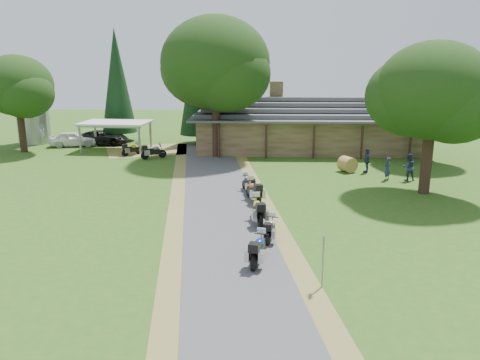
{
  "coord_description": "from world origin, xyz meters",
  "views": [
    {
      "loc": [
        1.22,
        -19.48,
        7.97
      ],
      "look_at": [
        0.3,
        5.62,
        1.6
      ],
      "focal_mm": 35.0,
      "sensor_mm": 36.0,
      "label": 1
    }
  ],
  "objects_px": {
    "silo": "(32,112)",
    "motorcycle_carport_b": "(154,151)",
    "hay_bale": "(347,164)",
    "lodge": "(309,123)",
    "motorcycle_carport_a": "(132,149)",
    "car_white_sedan": "(73,137)",
    "motorcycle_row_d": "(254,190)",
    "car_dark_suv": "(102,134)",
    "carport": "(116,136)",
    "motorcycle_row_b": "(270,228)",
    "motorcycle_row_c": "(258,209)",
    "motorcycle_row_e": "(248,183)",
    "motorcycle_row_a": "(258,248)"
  },
  "relations": [
    {
      "from": "motorcycle_row_c",
      "to": "motorcycle_carport_a",
      "type": "height_order",
      "value": "motorcycle_row_c"
    },
    {
      "from": "hay_bale",
      "to": "motorcycle_row_b",
      "type": "bearing_deg",
      "value": -113.55
    },
    {
      "from": "motorcycle_row_e",
      "to": "hay_bale",
      "type": "relative_size",
      "value": 1.5
    },
    {
      "from": "motorcycle_row_c",
      "to": "motorcycle_row_e",
      "type": "xyz_separation_m",
      "value": [
        -0.62,
        5.72,
        -0.13
      ]
    },
    {
      "from": "car_dark_suv",
      "to": "motorcycle_carport_b",
      "type": "relative_size",
      "value": 2.8
    },
    {
      "from": "motorcycle_row_c",
      "to": "motorcycle_row_d",
      "type": "height_order",
      "value": "motorcycle_row_c"
    },
    {
      "from": "motorcycle_row_d",
      "to": "motorcycle_row_e",
      "type": "distance_m",
      "value": 2.05
    },
    {
      "from": "motorcycle_row_b",
      "to": "motorcycle_row_c",
      "type": "xyz_separation_m",
      "value": [
        -0.57,
        2.38,
        0.13
      ]
    },
    {
      "from": "carport",
      "to": "motorcycle_row_d",
      "type": "bearing_deg",
      "value": -47.58
    },
    {
      "from": "carport",
      "to": "motorcycle_row_e",
      "type": "height_order",
      "value": "carport"
    },
    {
      "from": "lodge",
      "to": "car_white_sedan",
      "type": "distance_m",
      "value": 22.55
    },
    {
      "from": "carport",
      "to": "motorcycle_row_b",
      "type": "height_order",
      "value": "carport"
    },
    {
      "from": "carport",
      "to": "motorcycle_row_c",
      "type": "distance_m",
      "value": 23.69
    },
    {
      "from": "motorcycle_row_d",
      "to": "motorcycle_carport_a",
      "type": "bearing_deg",
      "value": 18.98
    },
    {
      "from": "hay_bale",
      "to": "motorcycle_carport_b",
      "type": "bearing_deg",
      "value": 164.31
    },
    {
      "from": "silo",
      "to": "motorcycle_carport_a",
      "type": "xyz_separation_m",
      "value": [
        11.39,
        -5.96,
        -2.57
      ]
    },
    {
      "from": "silo",
      "to": "carport",
      "type": "xyz_separation_m",
      "value": [
        9.33,
        -3.47,
        -1.85
      ]
    },
    {
      "from": "motorcycle_row_c",
      "to": "car_dark_suv",
      "type": "bearing_deg",
      "value": 24.76
    },
    {
      "from": "silo",
      "to": "motorcycle_carport_b",
      "type": "relative_size",
      "value": 3.22
    },
    {
      "from": "car_dark_suv",
      "to": "motorcycle_row_a",
      "type": "bearing_deg",
      "value": -149.58
    },
    {
      "from": "motorcycle_row_c",
      "to": "motorcycle_row_a",
      "type": "bearing_deg",
      "value": 170.77
    },
    {
      "from": "motorcycle_row_d",
      "to": "motorcycle_carport_a",
      "type": "distance_m",
      "value": 17.32
    },
    {
      "from": "carport",
      "to": "hay_bale",
      "type": "distance_m",
      "value": 21.36
    },
    {
      "from": "motorcycle_row_c",
      "to": "hay_bale",
      "type": "height_order",
      "value": "motorcycle_row_c"
    },
    {
      "from": "motorcycle_row_e",
      "to": "motorcycle_row_d",
      "type": "bearing_deg",
      "value": 169.36
    },
    {
      "from": "car_white_sedan",
      "to": "motorcycle_row_d",
      "type": "height_order",
      "value": "car_white_sedan"
    },
    {
      "from": "motorcycle_carport_b",
      "to": "motorcycle_row_d",
      "type": "bearing_deg",
      "value": -86.14
    },
    {
      "from": "motorcycle_row_a",
      "to": "car_white_sedan",
      "type": "bearing_deg",
      "value": 47.07
    },
    {
      "from": "lodge",
      "to": "motorcycle_row_c",
      "type": "relative_size",
      "value": 10.23
    },
    {
      "from": "motorcycle_row_e",
      "to": "motorcycle_carport_a",
      "type": "xyz_separation_m",
      "value": [
        -10.4,
        11.56,
        0.02
      ]
    },
    {
      "from": "lodge",
      "to": "motorcycle_row_a",
      "type": "height_order",
      "value": "lodge"
    },
    {
      "from": "motorcycle_row_b",
      "to": "motorcycle_row_d",
      "type": "distance_m",
      "value": 6.14
    },
    {
      "from": "motorcycle_row_a",
      "to": "motorcycle_row_c",
      "type": "bearing_deg",
      "value": 13.27
    },
    {
      "from": "lodge",
      "to": "motorcycle_carport_a",
      "type": "bearing_deg",
      "value": -167.1
    },
    {
      "from": "silo",
      "to": "hay_bale",
      "type": "bearing_deg",
      "value": -21.83
    },
    {
      "from": "car_white_sedan",
      "to": "motorcycle_row_e",
      "type": "bearing_deg",
      "value": -144.74
    },
    {
      "from": "motorcycle_row_d",
      "to": "motorcycle_row_a",
      "type": "bearing_deg",
      "value": 162.31
    },
    {
      "from": "carport",
      "to": "motorcycle_row_d",
      "type": "height_order",
      "value": "carport"
    },
    {
      "from": "motorcycle_row_d",
      "to": "motorcycle_carport_a",
      "type": "relative_size",
      "value": 1.16
    },
    {
      "from": "motorcycle_row_a",
      "to": "motorcycle_row_d",
      "type": "bearing_deg",
      "value": 14.83
    },
    {
      "from": "motorcycle_row_c",
      "to": "lodge",
      "type": "bearing_deg",
      "value": -22.11
    },
    {
      "from": "lodge",
      "to": "motorcycle_row_a",
      "type": "relative_size",
      "value": 11.23
    },
    {
      "from": "motorcycle_row_e",
      "to": "motorcycle_carport_a",
      "type": "height_order",
      "value": "motorcycle_carport_a"
    },
    {
      "from": "motorcycle_row_b",
      "to": "motorcycle_carport_a",
      "type": "distance_m",
      "value": 22.81
    },
    {
      "from": "motorcycle_carport_b",
      "to": "hay_bale",
      "type": "distance_m",
      "value": 16.05
    },
    {
      "from": "motorcycle_row_a",
      "to": "motorcycle_carport_b",
      "type": "relative_size",
      "value": 0.97
    },
    {
      "from": "car_white_sedan",
      "to": "car_dark_suv",
      "type": "relative_size",
      "value": 1.02
    },
    {
      "from": "car_dark_suv",
      "to": "motorcycle_carport_a",
      "type": "height_order",
      "value": "car_dark_suv"
    },
    {
      "from": "carport",
      "to": "motorcycle_row_b",
      "type": "xyz_separation_m",
      "value": [
        13.64,
        -22.13,
        -0.73
      ]
    },
    {
      "from": "silo",
      "to": "motorcycle_carport_b",
      "type": "distance_m",
      "value": 15.64
    }
  ]
}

